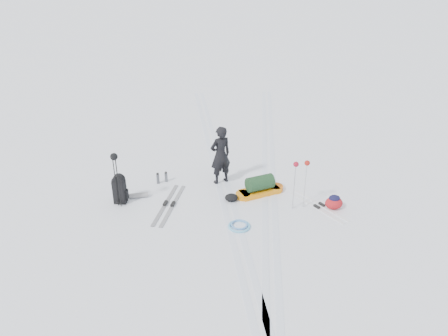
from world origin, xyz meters
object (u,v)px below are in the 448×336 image
at_px(pulk_sled, 260,187).
at_px(ski_poles_black, 115,163).
at_px(skier, 220,155).
at_px(expedition_rucksack, 122,189).

height_order(pulk_sled, ski_poles_black, ski_poles_black).
bearing_deg(skier, ski_poles_black, -2.65).
bearing_deg(ski_poles_black, pulk_sled, -11.96).
height_order(skier, ski_poles_black, skier).
bearing_deg(expedition_rucksack, skier, 26.76).
relative_size(skier, expedition_rucksack, 1.95).
xyz_separation_m(skier, pulk_sled, (0.98, -0.69, -0.62)).
distance_m(expedition_rucksack, ski_poles_black, 0.85).
bearing_deg(skier, expedition_rucksack, -6.06).
distance_m(pulk_sled, ski_poles_black, 3.69).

